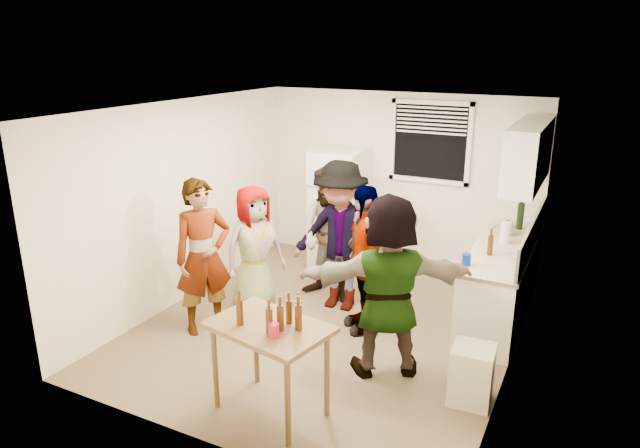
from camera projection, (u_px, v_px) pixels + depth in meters
The scene contains 23 objects.
room at pixel (328, 327), 6.60m from camera, with size 4.00×4.50×2.50m, color white, non-canonical shape.
window at pixel (430, 142), 7.72m from camera, with size 1.12×0.10×1.06m, color white, non-canonical shape.
refrigerator at pixel (339, 208), 8.26m from camera, with size 0.70×0.70×1.70m, color white.
counter_lower at pixel (501, 283), 6.72m from camera, with size 0.60×2.20×0.86m, color white.
countertop at pixel (504, 247), 6.58m from camera, with size 0.64×2.22×0.04m, color beige.
backsplash at pixel (532, 235), 6.40m from camera, with size 0.03×2.20×0.36m, color #A7A298.
upper_cabinets at pixel (529, 154), 6.37m from camera, with size 0.34×1.60×0.70m, color white.
kettle at pixel (507, 234), 6.97m from camera, with size 0.24×0.20×0.20m, color silver, non-canonical shape.
paper_towel at pixel (504, 243), 6.67m from camera, with size 0.12×0.12×0.26m, color white.
wine_bottle at pixel (519, 229), 7.18m from camera, with size 0.08×0.08×0.33m, color black.
beer_bottle_counter at pixel (489, 255), 6.29m from camera, with size 0.06×0.06×0.23m, color #47230C.
blue_cup at pixel (466, 265), 6.01m from camera, with size 0.09×0.09×0.12m, color #0425AC.
picture_frame at pixel (529, 235), 6.68m from camera, with size 0.02×0.20×0.17m, color #F3DA64.
trash_bin at pixel (471, 377), 5.16m from camera, with size 0.37×0.37×0.54m, color beige.
serving_table at pixel (272, 410), 5.09m from camera, with size 1.01×0.67×0.85m, color brown, non-canonical shape.
beer_bottle_table at pixel (289, 323), 4.87m from camera, with size 0.05×0.05×0.21m, color #47230C.
red_cup at pixel (274, 337), 4.64m from camera, with size 0.09×0.09×0.12m, color #C21C40.
guest_grey at pixel (257, 309), 7.03m from camera, with size 0.76×1.56×0.50m, color gray.
guest_stripe at pixel (208, 329), 6.55m from camera, with size 0.64×1.76×0.42m, color #141933.
guest_back_left at pixel (331, 298), 7.33m from camera, with size 0.84×1.72×0.65m, color brown.
guest_back_right at pixel (339, 306), 7.11m from camera, with size 1.19×1.84×0.68m, color #3E3D43.
guest_black at pixel (363, 328), 6.57m from camera, with size 0.99×1.70×0.41m, color black.
guest_orange at pixel (385, 370), 5.73m from camera, with size 1.70×1.83×0.54m, color #D66F52.
Camera 1 is at (2.58, -5.33, 3.14)m, focal length 32.00 mm.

